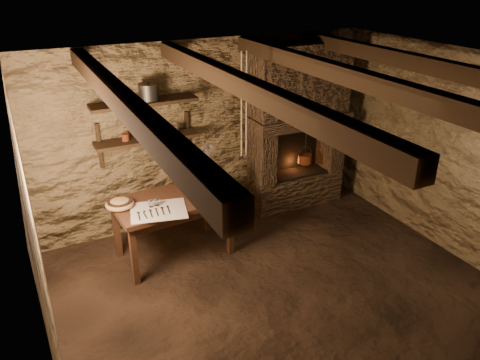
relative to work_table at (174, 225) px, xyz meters
name	(u,v)px	position (x,y,z in m)	size (l,w,h in m)	color
floor	(283,294)	(0.78, -1.24, -0.41)	(4.50, 4.50, 0.00)	black
back_wall	(208,133)	(0.78, 0.76, 0.79)	(4.50, 0.04, 2.40)	#503E25
front_wall	(459,324)	(0.78, -3.24, 0.79)	(4.50, 0.04, 2.40)	#503E25
left_wall	(39,252)	(-1.47, -1.24, 0.79)	(0.04, 4.00, 2.40)	#503E25
right_wall	(454,155)	(3.03, -1.24, 0.79)	(0.04, 4.00, 2.40)	#503E25
ceiling	(294,68)	(0.78, -1.24, 1.99)	(4.50, 4.00, 0.04)	black
beam_far_left	(120,99)	(-0.72, -1.24, 1.90)	(0.14, 3.95, 0.16)	black
beam_mid_left	(242,85)	(0.28, -1.24, 1.90)	(0.14, 3.95, 0.16)	black
beam_mid_right	(341,73)	(1.28, -1.24, 1.90)	(0.14, 3.95, 0.16)	black
beam_far_right	(422,64)	(2.28, -1.24, 1.90)	(0.14, 3.95, 0.16)	black
shelf_lower	(147,139)	(-0.07, 0.60, 0.89)	(1.25, 0.30, 0.04)	black
shelf_upper	(144,102)	(-0.07, 0.60, 1.34)	(1.25, 0.30, 0.04)	black
hearth	(298,123)	(2.03, 0.53, 0.82)	(1.43, 0.51, 2.30)	#322419
work_table	(174,225)	(0.00, 0.00, 0.00)	(1.37, 0.85, 0.76)	black
linen_cloth	(159,211)	(-0.22, -0.21, 0.35)	(0.60, 0.48, 0.01)	beige
pewter_cutlery_row	(159,211)	(-0.22, -0.23, 0.36)	(0.50, 0.19, 0.01)	gray
drinking_glasses	(157,202)	(-0.20, -0.10, 0.40)	(0.19, 0.06, 0.08)	silver
stoneware_jug	(208,168)	(0.54, 0.18, 0.56)	(0.17, 0.17, 0.50)	olive
wooden_bowl	(120,204)	(-0.58, 0.06, 0.39)	(0.32, 0.32, 0.11)	olive
iron_stockpot	(149,93)	(0.00, 0.60, 1.45)	(0.23, 0.23, 0.17)	#2B2926
tin_pan	(107,92)	(-0.46, 0.70, 1.48)	(0.24, 0.24, 0.03)	#9B9B96
small_kettle	(175,129)	(0.28, 0.60, 0.96)	(0.14, 0.11, 0.15)	#9B9B96
rusty_tin	(126,137)	(-0.32, 0.60, 0.96)	(0.09, 0.09, 0.09)	#5C2412
red_pot	(305,158)	(2.15, 0.48, 0.29)	(0.21, 0.21, 0.54)	maroon
hanging_ropes	(244,106)	(0.83, -0.19, 1.39)	(0.08, 0.08, 1.20)	#CFB492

